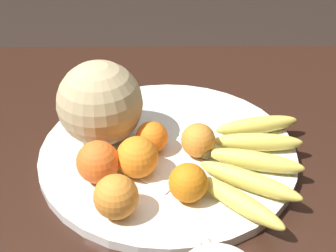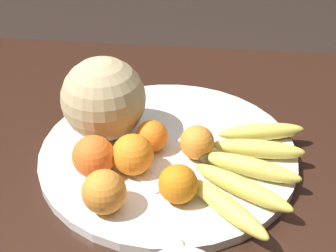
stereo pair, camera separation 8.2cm
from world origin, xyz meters
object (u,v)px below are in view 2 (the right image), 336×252
orange_mid_center (152,136)px  orange_back_right (94,156)px  orange_top_small (133,155)px  orange_front_right (197,142)px  kitchen_table (143,186)px  fruit_bowl (168,152)px  banana_bunch (248,166)px  melon (104,99)px  orange_front_left (104,192)px  produce_tag (148,179)px  orange_back_left (178,184)px

orange_mid_center → orange_back_right: bearing=41.3°
orange_top_small → orange_front_right: bearing=-153.6°
kitchen_table → fruit_bowl: 0.12m
banana_bunch → orange_back_right: bearing=-157.9°
melon → orange_front_right: (-0.17, 0.05, -0.05)m
fruit_bowl → banana_bunch: (-0.14, 0.06, 0.03)m
orange_back_right → orange_top_small: bearing=-168.7°
melon → orange_front_left: melon is taller
banana_bunch → produce_tag: bearing=-152.2°
melon → produce_tag: size_ratio=2.21×
orange_back_right → orange_front_left: bearing=114.0°
orange_mid_center → orange_back_right: size_ratio=0.81×
melon → orange_top_small: 0.13m
kitchen_table → banana_bunch: (-0.19, 0.07, 0.13)m
orange_front_left → orange_mid_center: size_ratio=1.19×
kitchen_table → orange_back_left: size_ratio=21.21×
kitchen_table → orange_front_left: size_ratio=19.22×
banana_bunch → produce_tag: 0.17m
kitchen_table → orange_front_right: size_ratio=21.73×
produce_tag → orange_front_right: bearing=-93.9°
orange_front_left → orange_front_right: orange_front_left is taller
fruit_bowl → orange_back_left: bearing=103.2°
fruit_bowl → produce_tag: produce_tag is taller
melon → orange_mid_center: 0.11m
orange_front_right → orange_top_small: orange_top_small is taller
orange_back_left → orange_mid_center: bearing=-64.5°
orange_back_left → orange_top_small: bearing=-36.4°
kitchen_table → orange_top_small: 0.17m
orange_back_left → produce_tag: size_ratio=0.90×
kitchen_table → melon: size_ratio=8.58×
orange_mid_center → banana_bunch: bearing=163.4°
melon → orange_back_right: 0.12m
fruit_bowl → melon: bearing=-15.6°
banana_bunch → orange_top_small: orange_top_small is taller
orange_front_left → melon: bearing=-77.9°
orange_front_left → orange_top_small: 0.10m
orange_back_right → produce_tag: 0.10m
melon → orange_top_small: size_ratio=2.19×
orange_back_left → orange_back_right: (0.15, -0.05, 0.00)m
orange_top_small → produce_tag: bearing=142.2°
kitchen_table → orange_mid_center: size_ratio=22.88×
kitchen_table → banana_bunch: bearing=159.3°
orange_front_right → fruit_bowl: bearing=-17.1°
kitchen_table → produce_tag: (-0.03, 0.11, 0.12)m
kitchen_table → orange_mid_center: orange_mid_center is taller
banana_bunch → orange_back_right: orange_back_right is taller
fruit_bowl → kitchen_table: bearing=-18.7°
orange_mid_center → orange_back_left: orange_back_left is taller
banana_bunch → orange_front_right: 0.10m
fruit_bowl → orange_back_right: bearing=35.0°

